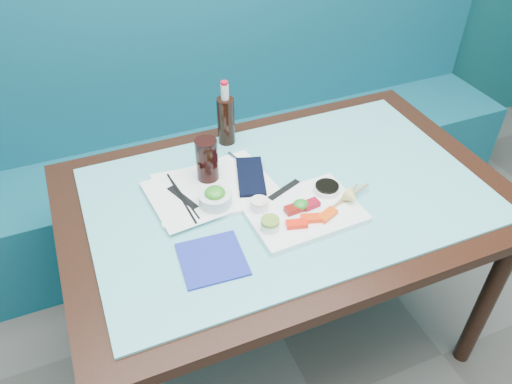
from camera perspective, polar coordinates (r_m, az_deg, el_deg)
name	(u,v)px	position (r m, az deg, el deg)	size (l,w,h in m)	color
booth_bench	(210,150)	(2.43, -5.27, 4.82)	(3.00, 0.56, 1.17)	#0F5364
dining_table	(286,214)	(1.63, 3.47, -2.47)	(1.40, 0.90, 0.75)	black
glass_top	(287,193)	(1.58, 3.59, -0.14)	(1.22, 0.76, 0.01)	#5FB9BE
sashimi_plate	(303,212)	(1.50, 5.44, -2.25)	(0.33, 0.24, 0.02)	white
salmon_left	(297,224)	(1.43, 4.68, -3.66)	(0.06, 0.03, 0.01)	#FF1F0A
salmon_mid	(311,218)	(1.45, 6.36, -3.01)	(0.06, 0.03, 0.01)	#FF320A
salmon_right	(328,215)	(1.47, 8.18, -2.60)	(0.06, 0.03, 0.02)	#FF4D0A
tuna_left	(294,209)	(1.48, 4.35, -1.94)	(0.05, 0.03, 0.02)	maroon
tuna_right	(310,204)	(1.50, 6.24, -1.40)	(0.05, 0.03, 0.02)	maroon
seaweed_garnish	(301,205)	(1.49, 5.14, -1.44)	(0.05, 0.04, 0.03)	#1E7F1D
ramekin_wasabi	(270,225)	(1.42, 1.60, -3.84)	(0.05, 0.05, 0.02)	white
wasabi_fill	(270,221)	(1.41, 1.62, -3.34)	(0.05, 0.05, 0.01)	olive
ramekin_ginger	(259,206)	(1.48, 0.38, -1.57)	(0.05, 0.05, 0.02)	white
ginger_fill	(259,201)	(1.47, 0.38, -1.08)	(0.05, 0.05, 0.01)	#F8E7CC
soy_dish	(327,189)	(1.56, 8.09, 0.35)	(0.08, 0.08, 0.02)	white
soy_fill	(327,186)	(1.55, 8.13, 0.68)	(0.07, 0.07, 0.01)	black
lemon_wedge	(352,197)	(1.52, 10.91, -0.61)	(0.05, 0.05, 0.04)	#D7C566
chopstick_sleeve	(284,189)	(1.55, 3.23, 0.29)	(0.13, 0.02, 0.00)	black
wooden_chopstick_a	(339,202)	(1.52, 9.41, -1.17)	(0.01, 0.01, 0.22)	#A08A4B
wooden_chopstick_b	(341,201)	(1.53, 9.74, -1.06)	(0.01, 0.01, 0.25)	#A4794D
serving_tray	(211,190)	(1.58, -5.16, 0.21)	(0.35, 0.26, 0.01)	white
paper_placemat	(211,188)	(1.57, -5.18, 0.42)	(0.38, 0.27, 0.00)	white
seaweed_bowl	(215,199)	(1.50, -4.67, -0.79)	(0.10, 0.10, 0.04)	silver
seaweed_salad	(215,193)	(1.49, -4.72, -0.10)	(0.06, 0.06, 0.03)	#2C8D20
cola_glass	(207,160)	(1.57, -5.62, 3.69)	(0.07, 0.07, 0.14)	black
navy_pouch	(251,177)	(1.60, -0.61, 1.78)	(0.08, 0.19, 0.02)	black
fork	(237,159)	(1.68, -2.15, 3.74)	(0.01, 0.01, 0.10)	white
black_chopstick_a	(181,198)	(1.54, -8.55, -0.63)	(0.01, 0.01, 0.26)	black
black_chopstick_b	(184,197)	(1.55, -8.26, -0.57)	(0.01, 0.01, 0.23)	black
tray_sleeve	(183,198)	(1.55, -8.40, -0.63)	(0.02, 0.14, 0.00)	black
cola_bottle_body	(226,121)	(1.75, -3.45, 8.12)	(0.06, 0.06, 0.17)	black
cola_bottle_neck	(225,92)	(1.70, -3.60, 11.36)	(0.03, 0.03, 0.05)	silver
cola_bottle_cap	(224,83)	(1.68, -3.64, 12.33)	(0.02, 0.02, 0.01)	red
blue_napkin	(212,259)	(1.37, -5.03, -7.65)	(0.17, 0.17, 0.01)	navy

